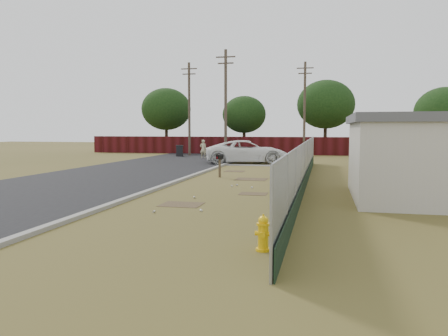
% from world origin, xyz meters
% --- Properties ---
extents(ground, '(120.00, 120.00, 0.00)m').
position_xyz_m(ground, '(0.00, 0.00, 0.00)').
color(ground, brown).
rests_on(ground, ground).
extents(street, '(15.10, 60.00, 0.12)m').
position_xyz_m(street, '(-6.76, 8.05, 0.02)').
color(street, black).
rests_on(street, ground).
extents(chainlink_fence, '(0.10, 27.06, 2.02)m').
position_xyz_m(chainlink_fence, '(3.12, 1.03, 0.80)').
color(chainlink_fence, '#92949A').
rests_on(chainlink_fence, ground).
extents(privacy_fence, '(30.00, 0.12, 1.80)m').
position_xyz_m(privacy_fence, '(-6.00, 25.00, 0.90)').
color(privacy_fence, '#440E12').
rests_on(privacy_fence, ground).
extents(utility_poles, '(12.60, 8.24, 9.00)m').
position_xyz_m(utility_poles, '(-3.67, 20.67, 4.69)').
color(utility_poles, '#4C3D33').
rests_on(utility_poles, ground).
extents(horizon_trees, '(33.32, 31.94, 7.78)m').
position_xyz_m(horizon_trees, '(0.84, 23.56, 4.63)').
color(horizon_trees, '#302215').
rests_on(horizon_trees, ground).
extents(fire_hydrant, '(0.35, 0.34, 0.79)m').
position_xyz_m(fire_hydrant, '(2.70, -10.03, 0.37)').
color(fire_hydrant, '#EAB70C').
rests_on(fire_hydrant, ground).
extents(mailbox, '(0.32, 0.55, 1.26)m').
position_xyz_m(mailbox, '(-1.51, 3.52, 1.00)').
color(mailbox, brown).
rests_on(mailbox, ground).
extents(pickup_truck, '(6.73, 4.21, 1.74)m').
position_xyz_m(pickup_truck, '(-1.75, 13.45, 0.87)').
color(pickup_truck, white).
rests_on(pickup_truck, ground).
extents(pedestrian, '(0.62, 0.42, 1.65)m').
position_xyz_m(pedestrian, '(-6.42, 17.79, 0.83)').
color(pedestrian, '#C1B88E').
rests_on(pedestrian, ground).
extents(trash_bin, '(0.87, 0.85, 1.06)m').
position_xyz_m(trash_bin, '(-9.38, 20.08, 0.54)').
color(trash_bin, black).
rests_on(trash_bin, ground).
extents(scattered_litter, '(2.28, 11.83, 0.07)m').
position_xyz_m(scattered_litter, '(0.03, -1.61, 0.04)').
color(scattered_litter, silver).
rests_on(scattered_litter, ground).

